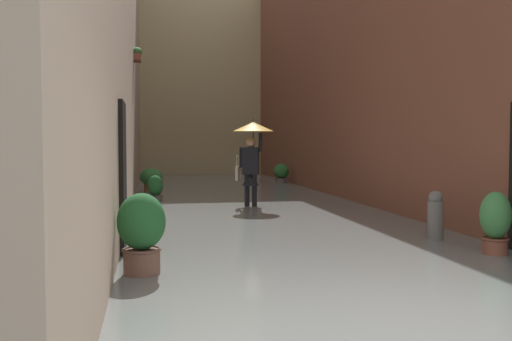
{
  "coord_description": "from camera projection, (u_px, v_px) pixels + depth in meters",
  "views": [
    {
      "loc": [
        2.34,
        4.29,
        1.65
      ],
      "look_at": [
        -0.0,
        -8.22,
        0.98
      ],
      "focal_mm": 40.06,
      "sensor_mm": 36.0,
      "label": 1
    }
  ],
  "objects": [
    {
      "name": "building_facade_far",
      "position": [
        199.0,
        50.0,
        26.6
      ],
      "size": [
        9.08,
        1.8,
        11.74
      ],
      "primitive_type": "cube",
      "color": "tan",
      "rests_on": "ground_plane"
    },
    {
      "name": "potted_plant_near_right",
      "position": [
        142.0,
        233.0,
        6.6
      ],
      "size": [
        0.56,
        0.56,
        1.05
      ],
      "color": "brown",
      "rests_on": "ground_plane"
    },
    {
      "name": "potted_plant_far_left",
      "position": [
        495.0,
        224.0,
        7.74
      ],
      "size": [
        0.42,
        0.42,
        0.96
      ],
      "color": "brown",
      "rests_on": "ground_plane"
    },
    {
      "name": "potted_plant_far_right",
      "position": [
        151.0,
        179.0,
        17.2
      ],
      "size": [
        0.68,
        0.68,
        0.82
      ],
      "color": "#9E563D",
      "rests_on": "ground_plane"
    },
    {
      "name": "person_wading",
      "position": [
        252.0,
        148.0,
        13.4
      ],
      "size": [
        0.97,
        0.97,
        2.16
      ],
      "color": "black",
      "rests_on": "ground_plane"
    },
    {
      "name": "mooring_bollard",
      "position": [
        435.0,
        218.0,
        8.91
      ],
      "size": [
        0.24,
        0.24,
        0.87
      ],
      "color": "slate",
      "rests_on": "ground_plane"
    },
    {
      "name": "potted_plant_mid_left",
      "position": [
        281.0,
        174.0,
        20.49
      ],
      "size": [
        0.55,
        0.55,
        0.82
      ],
      "color": "#66605B",
      "rests_on": "ground_plane"
    },
    {
      "name": "ground_plane",
      "position": [
        238.0,
        202.0,
        15.37
      ],
      "size": [
        60.0,
        60.0,
        0.0
      ],
      "primitive_type": "plane",
      "color": "gray"
    },
    {
      "name": "building_facade_left",
      "position": [
        367.0,
        47.0,
        15.82
      ],
      "size": [
        2.04,
        25.7,
        8.47
      ],
      "color": "brown",
      "rests_on": "ground_plane"
    },
    {
      "name": "building_facade_right",
      "position": [
        96.0,
        14.0,
        14.45
      ],
      "size": [
        2.04,
        25.7,
        9.73
      ],
      "color": "tan",
      "rests_on": "ground_plane"
    },
    {
      "name": "flood_water",
      "position": [
        238.0,
        200.0,
        15.37
      ],
      "size": [
        6.28,
        27.7,
        0.11
      ],
      "primitive_type": "cube",
      "color": "slate",
      "rests_on": "ground_plane"
    },
    {
      "name": "potted_plant_mid_right",
      "position": [
        155.0,
        190.0,
        14.47
      ],
      "size": [
        0.4,
        0.4,
        0.77
      ],
      "color": "#66605B",
      "rests_on": "ground_plane"
    }
  ]
}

